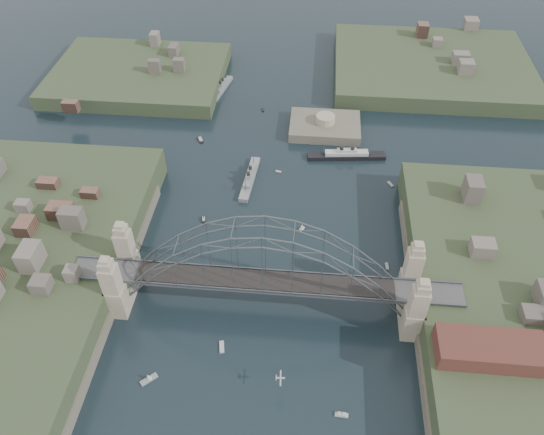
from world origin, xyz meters
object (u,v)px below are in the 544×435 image
at_px(naval_cruiser_near, 250,178).
at_px(ocean_liner, 346,155).
at_px(fort_island, 324,131).
at_px(naval_cruiser_far, 222,88).
at_px(bridge, 264,269).
at_px(wharf_shed, 490,350).

relative_size(naval_cruiser_near, ocean_liner, 0.82).
relative_size(fort_island, ocean_liner, 0.94).
relative_size(fort_island, naval_cruiser_far, 1.35).
bearing_deg(naval_cruiser_far, bridge, -75.09).
distance_m(bridge, wharf_shed, 46.23).
xyz_separation_m(fort_island, naval_cruiser_near, (-20.64, -27.09, 1.23)).
height_order(naval_cruiser_far, ocean_liner, ocean_liner).
bearing_deg(ocean_liner, naval_cruiser_near, -154.05).
height_order(fort_island, naval_cruiser_far, fort_island).
xyz_separation_m(bridge, naval_cruiser_near, (-8.64, 42.91, -11.44)).
height_order(naval_cruiser_near, naval_cruiser_far, naval_cruiser_near).
height_order(wharf_shed, naval_cruiser_far, wharf_shed).
distance_m(wharf_shed, naval_cruiser_near, 78.06).
relative_size(bridge, wharf_shed, 4.20).
xyz_separation_m(wharf_shed, naval_cruiser_far, (-68.41, 105.65, -9.15)).
height_order(fort_island, naval_cruiser_near, fort_island).
bearing_deg(wharf_shed, naval_cruiser_far, 122.92).
height_order(fort_island, ocean_liner, fort_island).
bearing_deg(naval_cruiser_near, wharf_shed, -47.23).
bearing_deg(naval_cruiser_near, fort_island, 52.69).
xyz_separation_m(naval_cruiser_near, ocean_liner, (27.34, 13.31, -0.00)).
relative_size(wharf_shed, naval_cruiser_far, 1.23).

